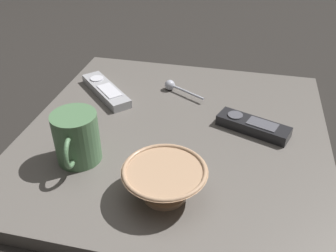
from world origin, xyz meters
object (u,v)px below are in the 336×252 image
Objects in this scene: coffee_mug at (77,138)px; tv_remote_far at (253,126)px; teaspoon at (172,86)px; cereal_bowl at (165,180)px; tv_remote_near at (106,90)px.

tv_remote_far is (-0.18, 0.33, -0.04)m from coffee_mug.
coffee_mug is 0.38m from tv_remote_far.
coffee_mug is at bearing -20.84° from teaspoon.
tv_remote_far is (0.14, 0.21, -0.00)m from teaspoon.
coffee_mug reaches higher than teaspoon.
teaspoon is (-0.38, -0.07, -0.02)m from cereal_bowl.
teaspoon is 0.25m from tv_remote_far.
cereal_bowl is 0.40m from tv_remote_near.
cereal_bowl is 0.28m from tv_remote_far.
coffee_mug is at bearing -62.05° from tv_remote_far.
tv_remote_near is at bearing -143.93° from cereal_bowl.
tv_remote_far is at bearing 148.52° from cereal_bowl.
coffee_mug is 0.27m from tv_remote_near.
coffee_mug is at bearing 9.53° from tv_remote_near.
tv_remote_near is 1.04× the size of tv_remote_far.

